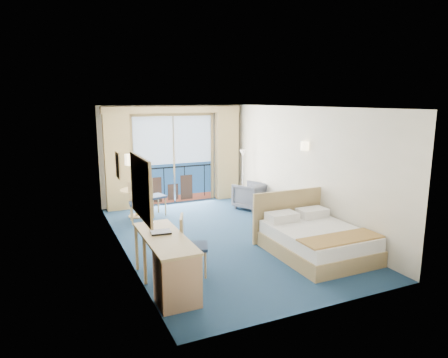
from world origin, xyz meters
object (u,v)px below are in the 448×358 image
at_px(nightstand, 299,218).
at_px(table_chair_b, 138,199).
at_px(desk, 174,271).
at_px(table_chair_a, 152,194).
at_px(desk_chair, 189,242).
at_px(floor_lamp, 243,163).
at_px(armchair, 251,196).
at_px(round_table, 136,196).
at_px(bed, 315,239).

height_order(nightstand, table_chair_b, table_chair_b).
bearing_deg(desk, table_chair_a, 79.70).
bearing_deg(desk_chair, floor_lamp, -16.32).
height_order(floor_lamp, desk_chair, floor_lamp).
height_order(armchair, round_table, round_table).
xyz_separation_m(desk, table_chair_b, (0.36, 4.01, 0.09)).
bearing_deg(floor_lamp, table_chair_b, -169.84).
xyz_separation_m(floor_lamp, desk, (-3.41, -4.56, -0.68)).
height_order(desk_chair, table_chair_a, same).
relative_size(desk_chair, round_table, 1.31).
distance_m(nightstand, round_table, 3.96).
bearing_deg(table_chair_a, floor_lamp, -100.48).
xyz_separation_m(armchair, floor_lamp, (0.08, 0.63, 0.78)).
relative_size(bed, floor_lamp, 1.32).
height_order(nightstand, desk_chair, desk_chair).
xyz_separation_m(bed, armchair, (0.41, 3.33, 0.05)).
relative_size(nightstand, round_table, 0.70).
height_order(desk, table_chair_b, table_chair_b).
relative_size(bed, round_table, 2.56).
xyz_separation_m(nightstand, desk, (-3.47, -1.93, 0.18)).
distance_m(bed, desk_chair, 2.46).
xyz_separation_m(desk, round_table, (0.41, 4.42, 0.07)).
bearing_deg(table_chair_b, armchair, 4.49).
xyz_separation_m(nightstand, floor_lamp, (-0.06, 2.63, 0.86)).
distance_m(armchair, desk, 5.15).
height_order(floor_lamp, desk, floor_lamp).
relative_size(bed, table_chair_a, 1.95).
xyz_separation_m(floor_lamp, table_chair_b, (-3.05, -0.55, -0.59)).
distance_m(nightstand, desk, 3.97).
distance_m(nightstand, table_chair_a, 3.61).
bearing_deg(desk, nightstand, 29.06).
height_order(desk, table_chair_a, table_chair_a).
distance_m(bed, nightstand, 1.43).
distance_m(round_table, table_chair_b, 0.41).
height_order(floor_lamp, round_table, floor_lamp).
bearing_deg(table_chair_b, table_chair_a, 42.15).
distance_m(floor_lamp, desk, 5.73).
height_order(bed, table_chair_a, bed).
xyz_separation_m(armchair, table_chair_a, (-2.54, 0.39, 0.22)).
distance_m(armchair, round_table, 2.96).
height_order(armchair, desk_chair, desk_chair).
xyz_separation_m(nightstand, table_chair_b, (-3.11, 2.09, 0.27)).
xyz_separation_m(armchair, desk_chair, (-2.85, -3.20, 0.22)).
distance_m(floor_lamp, desk_chair, 4.85).
distance_m(bed, desk, 2.98).
xyz_separation_m(desk_chair, table_chair_b, (-0.12, 3.28, -0.03)).
relative_size(nightstand, table_chair_a, 0.53).
bearing_deg(armchair, nightstand, 68.01).
relative_size(armchair, table_chair_a, 0.75).
xyz_separation_m(bed, desk_chair, (-2.44, 0.13, 0.28)).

